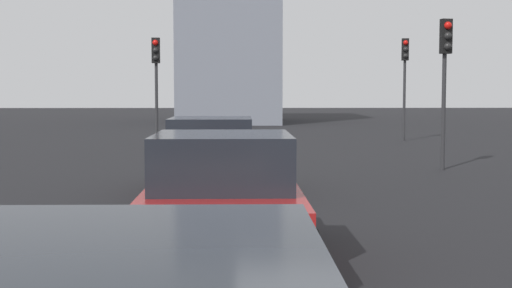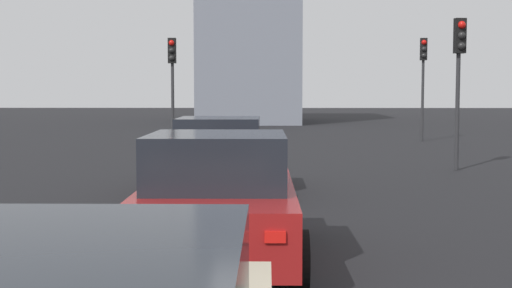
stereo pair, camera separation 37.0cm
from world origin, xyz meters
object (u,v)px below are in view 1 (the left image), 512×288
at_px(car_maroon_right_lead, 211,156).
at_px(traffic_light_far_left, 405,68).
at_px(car_red_right_second, 223,201).
at_px(traffic_light_near_right, 446,62).
at_px(traffic_light_near_left, 156,69).

bearing_deg(car_maroon_right_lead, traffic_light_far_left, -26.77).
distance_m(car_red_right_second, traffic_light_near_right, 11.64).
distance_m(car_red_right_second, traffic_light_near_left, 17.35).
xyz_separation_m(car_maroon_right_lead, car_red_right_second, (-6.09, -0.40, 0.02)).
height_order(car_maroon_right_lead, traffic_light_near_right, traffic_light_near_right).
xyz_separation_m(traffic_light_near_right, traffic_light_far_left, (10.71, -1.39, 0.18)).
distance_m(traffic_light_near_right, traffic_light_far_left, 10.80).
height_order(traffic_light_near_right, traffic_light_far_left, traffic_light_far_left).
bearing_deg(traffic_light_near_left, traffic_light_far_left, 111.79).
bearing_deg(traffic_light_far_left, traffic_light_near_left, -62.95).
bearing_deg(car_red_right_second, traffic_light_far_left, -18.96).
bearing_deg(traffic_light_far_left, car_maroon_right_lead, -20.53).
xyz_separation_m(car_maroon_right_lead, traffic_light_far_left, (14.63, -7.36, 2.29)).
bearing_deg(traffic_light_far_left, car_red_right_second, -12.39).
height_order(car_red_right_second, traffic_light_far_left, traffic_light_far_left).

